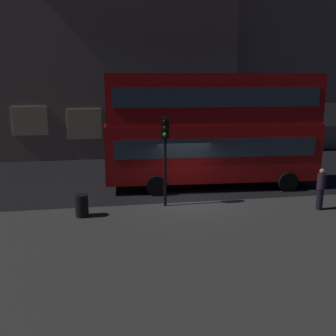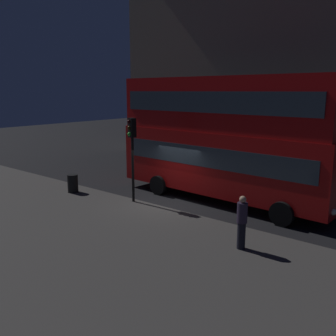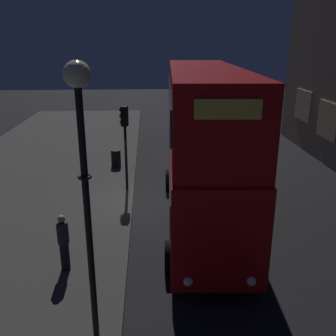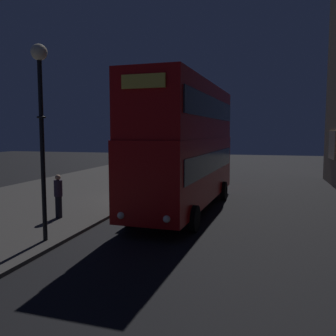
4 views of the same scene
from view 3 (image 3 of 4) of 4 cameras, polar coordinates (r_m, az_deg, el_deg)
name	(u,v)px [view 3 (image 3 of 4)]	position (r m, az deg, el deg)	size (l,w,h in m)	color
ground_plane	(145,202)	(16.32, -3.52, -5.11)	(80.00, 80.00, 0.00)	black
sidewalk_slab	(17,203)	(17.22, -21.84, -4.97)	(44.00, 9.77, 0.12)	#423F3D
double_decker_bus	(203,140)	(13.86, 5.35, 4.27)	(10.82, 3.18, 5.70)	#B20F0F
traffic_light_near_kerb	(125,131)	(16.58, -6.56, 5.62)	(0.37, 0.39, 3.80)	black
street_lamp	(83,151)	(7.41, -12.75, 2.57)	(0.50, 0.50, 6.12)	black
pedestrian	(64,242)	(11.56, -15.49, -10.67)	(0.33, 0.33, 1.75)	black
litter_bin	(116,158)	(20.56, -7.86, 1.50)	(0.52, 0.52, 0.89)	black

